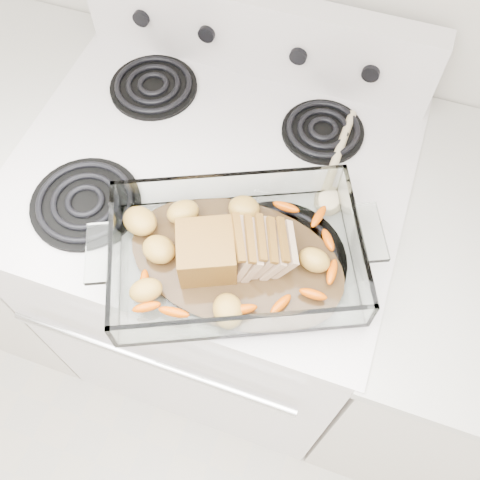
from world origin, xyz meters
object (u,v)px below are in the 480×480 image
(counter_left, at_px, (7,204))
(baking_dish, at_px, (236,257))
(pork_roast, at_px, (225,247))
(counter_right, at_px, (462,347))
(electric_range, at_px, (218,268))

(counter_left, xyz_separation_m, baking_dish, (0.79, -0.19, 0.50))
(baking_dish, height_order, pork_roast, pork_roast)
(counter_right, distance_m, baking_dish, 0.76)
(counter_left, relative_size, pork_roast, 4.64)
(counter_left, distance_m, pork_roast, 0.95)
(electric_range, relative_size, baking_dish, 2.65)
(counter_left, relative_size, baking_dish, 2.21)
(electric_range, distance_m, pork_roast, 0.55)
(electric_range, height_order, counter_right, electric_range)
(baking_dish, relative_size, pork_roast, 2.10)
(electric_range, xyz_separation_m, pork_roast, (0.10, -0.19, 0.51))
(counter_right, relative_size, baking_dish, 2.21)
(counter_right, distance_m, pork_roast, 0.79)
(baking_dish, xyz_separation_m, pork_roast, (-0.02, -0.00, 0.02))
(counter_left, xyz_separation_m, counter_right, (1.33, 0.00, 0.00))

